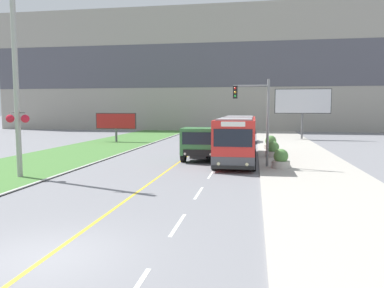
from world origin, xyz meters
name	(u,v)px	position (x,y,z in m)	size (l,w,h in m)	color
ground_plane	(46,258)	(0.00, 0.00, 0.00)	(300.00, 300.00, 0.00)	slate
lane_marking_centre	(91,234)	(0.35, 1.88, 0.00)	(2.88, 140.00, 0.01)	gold
apartment_block_background	(225,70)	(0.00, 56.82, 10.22)	(80.00, 8.04, 20.45)	gray
city_bus	(237,138)	(3.96, 18.78, 1.59)	(2.65, 11.95, 3.12)	red
dump_truck	(202,143)	(1.43, 18.29, 1.22)	(2.60, 6.29, 2.39)	black
car_distant	(246,136)	(4.31, 33.27, 0.69)	(1.80, 4.30, 1.45)	#2D4784
utility_pole_near	(16,83)	(-7.49, 10.02, 5.09)	(1.80, 0.44, 10.83)	#9E9E99
traffic_light_mast	(257,111)	(5.32, 15.60, 3.56)	(2.28, 0.32, 5.57)	slate
billboard_large	(303,102)	(10.84, 38.26, 4.47)	(6.59, 0.24, 6.08)	#59595B
billboard_small	(116,122)	(-10.06, 31.32, 2.26)	(4.65, 0.24, 3.23)	#59595B
planter_round_near	(281,160)	(6.80, 15.04, 0.60)	(1.11, 1.11, 1.19)	#B7B2A8
planter_round_second	(273,150)	(6.58, 20.42, 0.59)	(1.14, 1.14, 1.19)	#B7B2A8
planter_round_third	(271,143)	(6.64, 25.79, 0.62)	(1.23, 1.23, 1.24)	#B7B2A8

